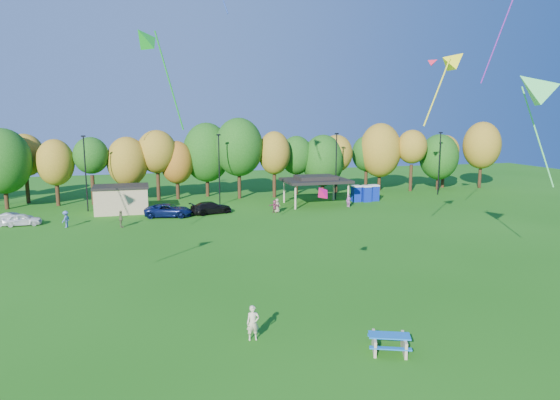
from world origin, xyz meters
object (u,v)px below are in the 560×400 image
object	(u,v)px
car_b	(13,219)
car_d	(211,208)
kite_flyer	(253,323)
porta_potties	(365,193)
car_c	(169,210)
car_a	(22,220)
picnic_table	(389,342)

from	to	relation	value
car_b	car_d	distance (m)	20.91
kite_flyer	car_d	xyz separation A→B (m)	(2.55, 34.14, -0.19)
porta_potties	car_b	distance (m)	42.29
car_c	kite_flyer	bearing A→B (deg)	-164.01
car_c	car_b	bearing A→B (deg)	102.24
car_b	car_c	world-z (taller)	car_c
porta_potties	car_a	xyz separation A→B (m)	(-41.17, -4.28, -0.46)
car_d	car_c	bearing A→B (deg)	81.53
car_a	picnic_table	bearing A→B (deg)	-149.57
porta_potties	car_c	xyz separation A→B (m)	(-26.13, -3.69, -0.36)
kite_flyer	car_a	xyz separation A→B (m)	(-17.40, 32.97, -0.27)
picnic_table	porta_potties	bearing A→B (deg)	88.47
picnic_table	car_c	distance (m)	37.56
kite_flyer	car_b	size ratio (longest dim) A/B	0.46
porta_potties	car_b	world-z (taller)	porta_potties
porta_potties	car_a	world-z (taller)	porta_potties
porta_potties	kite_flyer	size ratio (longest dim) A/B	2.07
car_b	car_c	size ratio (longest dim) A/B	0.73
porta_potties	car_d	bearing A→B (deg)	-171.69
car_d	car_b	bearing A→B (deg)	76.52
picnic_table	car_c	world-z (taller)	car_c
picnic_table	car_a	distance (m)	42.99
car_b	picnic_table	bearing A→B (deg)	-150.49
kite_flyer	car_c	size ratio (longest dim) A/B	0.34
porta_potties	car_b	xyz separation A→B (m)	(-42.12, -3.76, -0.45)
car_a	car_d	distance (m)	19.98
car_c	car_d	size ratio (longest dim) A/B	1.08
picnic_table	car_b	bearing A→B (deg)	145.95
car_a	car_c	size ratio (longest dim) A/B	0.71
car_a	car_b	bearing A→B (deg)	58.94
car_d	porta_potties	bearing A→B (deg)	-96.98
kite_flyer	car_d	size ratio (longest dim) A/B	0.37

